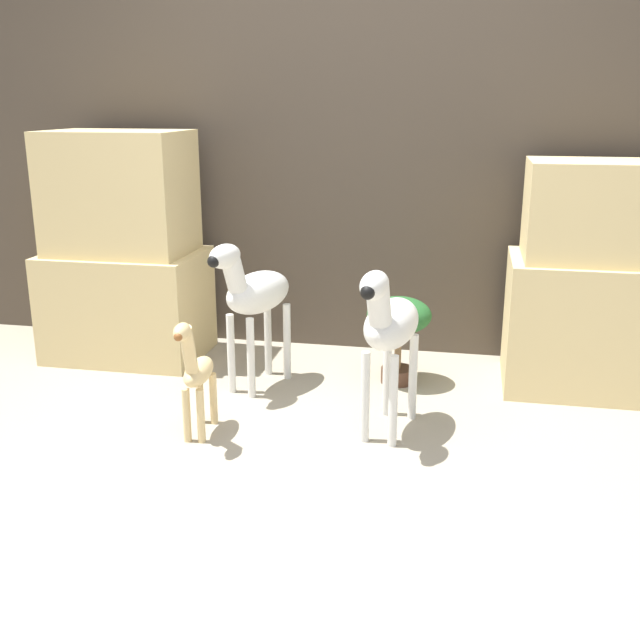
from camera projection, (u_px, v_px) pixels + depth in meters
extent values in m
plane|color=#9E937F|center=(296.00, 469.00, 2.93)|extent=(14.00, 14.00, 0.00)
cube|color=#473D33|center=(360.00, 155.00, 4.12)|extent=(6.40, 0.08, 2.20)
cube|color=#DBC184|center=(128.00, 304.00, 4.18)|extent=(0.83, 0.58, 0.59)
cube|color=#DBC184|center=(119.00, 193.00, 4.00)|extent=(0.73, 0.50, 0.65)
cube|color=#DBC184|center=(592.00, 324.00, 3.70)|extent=(0.83, 0.58, 0.65)
cube|color=#DBC184|center=(605.00, 211.00, 3.54)|extent=(0.73, 0.50, 0.47)
cylinder|color=silver|center=(393.00, 401.00, 3.08)|extent=(0.04, 0.04, 0.40)
cylinder|color=silver|center=(365.00, 397.00, 3.13)|extent=(0.04, 0.04, 0.40)
cylinder|color=silver|center=(413.00, 377.00, 3.35)|extent=(0.04, 0.04, 0.40)
cylinder|color=silver|center=(387.00, 373.00, 3.40)|extent=(0.04, 0.04, 0.40)
ellipsoid|color=silver|center=(392.00, 324.00, 3.16)|extent=(0.28, 0.46, 0.20)
cylinder|color=silver|center=(379.00, 304.00, 2.96)|extent=(0.12, 0.16, 0.22)
ellipsoid|color=silver|center=(374.00, 285.00, 2.88)|extent=(0.14, 0.20, 0.11)
sphere|color=black|center=(368.00, 292.00, 2.81)|extent=(0.06, 0.06, 0.06)
cube|color=black|center=(379.00, 301.00, 2.95)|extent=(0.04, 0.09, 0.18)
cylinder|color=silver|center=(251.00, 358.00, 3.60)|extent=(0.04, 0.04, 0.40)
cylinder|color=silver|center=(231.00, 354.00, 3.66)|extent=(0.04, 0.04, 0.40)
cylinder|color=silver|center=(287.00, 342.00, 3.84)|extent=(0.04, 0.04, 0.40)
cylinder|color=silver|center=(268.00, 338.00, 3.91)|extent=(0.04, 0.04, 0.40)
ellipsoid|color=silver|center=(258.00, 292.00, 3.67)|extent=(0.35, 0.48, 0.20)
cylinder|color=silver|center=(234.00, 273.00, 3.49)|extent=(0.14, 0.17, 0.22)
ellipsoid|color=silver|center=(225.00, 256.00, 3.41)|extent=(0.16, 0.21, 0.11)
sphere|color=black|center=(213.00, 261.00, 3.35)|extent=(0.06, 0.06, 0.06)
cube|color=black|center=(234.00, 271.00, 3.48)|extent=(0.05, 0.09, 0.18)
cylinder|color=#E0C184|center=(201.00, 416.00, 3.14)|extent=(0.03, 0.03, 0.24)
cylinder|color=#E0C184|center=(187.00, 415.00, 3.15)|extent=(0.03, 0.03, 0.24)
cylinder|color=#E0C184|center=(213.00, 398.00, 3.32)|extent=(0.03, 0.03, 0.24)
cylinder|color=#E0C184|center=(200.00, 398.00, 3.33)|extent=(0.03, 0.03, 0.24)
ellipsoid|color=#E0C184|center=(199.00, 371.00, 3.19)|extent=(0.12, 0.28, 0.10)
cylinder|color=#E0C184|center=(189.00, 351.00, 3.04)|extent=(0.06, 0.13, 0.23)
ellipsoid|color=#E0C184|center=(182.00, 332.00, 2.94)|extent=(0.07, 0.12, 0.07)
sphere|color=brown|center=(178.00, 337.00, 2.90)|extent=(0.03, 0.03, 0.03)
cylinder|color=#513323|center=(397.00, 375.00, 3.83)|extent=(0.17, 0.17, 0.08)
cylinder|color=brown|center=(398.00, 350.00, 3.79)|extent=(0.03, 0.03, 0.19)
ellipsoid|color=#235B28|center=(399.00, 315.00, 3.74)|extent=(0.32, 0.32, 0.18)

